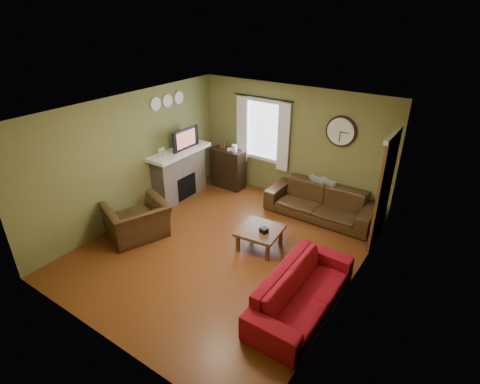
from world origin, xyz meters
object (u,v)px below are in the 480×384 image
Objects in this scene: bookshelf at (228,168)px; armchair at (137,220)px; sofa_red at (302,290)px; coffee_table at (260,238)px; sofa_brown at (321,202)px.

bookshelf reaches higher than armchair.
coffee_table is at bearing 53.92° from sofa_red.
armchair is 1.48× the size of coffee_table.
sofa_brown is 3.06× the size of coffee_table.
sofa_red is 1.93× the size of armchair.
armchair is at bearing -133.83° from sofa_brown.
bookshelf reaches higher than sofa_red.
bookshelf is 0.46× the size of sofa_red.
sofa_brown is 1.78m from coffee_table.
armchair is (-3.49, -0.05, 0.05)m from sofa_red.
sofa_red is 2.86× the size of coffee_table.
armchair is (-0.14, -2.81, -0.13)m from bookshelf.
bookshelf is 1.30× the size of coffee_table.
sofa_red reaches higher than coffee_table.
sofa_red is at bearing -39.50° from bookshelf.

